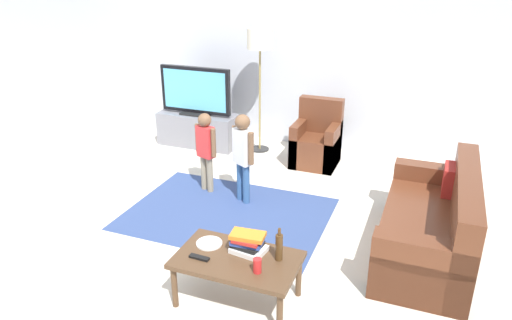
{
  "coord_description": "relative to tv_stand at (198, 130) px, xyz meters",
  "views": [
    {
      "loc": [
        1.73,
        -3.84,
        2.64
      ],
      "look_at": [
        0.0,
        0.6,
        0.65
      ],
      "focal_mm": 33.76,
      "sensor_mm": 36.0,
      "label": 1
    }
  ],
  "objects": [
    {
      "name": "tv_remote",
      "position": [
        1.73,
        -3.27,
        0.19
      ],
      "size": [
        0.17,
        0.05,
        0.02
      ],
      "primitive_type": "cube",
      "rotation": [
        0.0,
        0.0,
        -0.04
      ],
      "color": "black",
      "rests_on": "coffee_table"
    },
    {
      "name": "armchair",
      "position": [
        1.87,
        -0.04,
        0.05
      ],
      "size": [
        0.6,
        0.6,
        0.9
      ],
      "color": "brown",
      "rests_on": "ground"
    },
    {
      "name": "child_center",
      "position": [
        1.36,
        -1.47,
        0.4
      ],
      "size": [
        0.32,
        0.22,
        1.07
      ],
      "color": "#33598C",
      "rests_on": "ground"
    },
    {
      "name": "tv_stand",
      "position": [
        0.0,
        0.0,
        0.0
      ],
      "size": [
        1.2,
        0.44,
        0.5
      ],
      "color": "slate",
      "rests_on": "ground"
    },
    {
      "name": "tv",
      "position": [
        -0.0,
        -0.02,
        0.6
      ],
      "size": [
        1.1,
        0.28,
        0.71
      ],
      "color": "black",
      "rests_on": "tv_stand"
    },
    {
      "name": "couch",
      "position": [
        3.49,
        -1.83,
        0.05
      ],
      "size": [
        0.8,
        1.8,
        0.86
      ],
      "color": "brown",
      "rests_on": "ground"
    },
    {
      "name": "child_near_tv",
      "position": [
        0.83,
        -1.36,
        0.35
      ],
      "size": [
        0.32,
        0.18,
        0.99
      ],
      "color": "gray",
      "rests_on": "ground"
    },
    {
      "name": "area_rug",
      "position": [
        1.31,
        -1.83,
        -0.24
      ],
      "size": [
        2.2,
        1.6,
        0.01
      ],
      "primitive_type": "cube",
      "color": "#33477A",
      "rests_on": "ground"
    },
    {
      "name": "ground",
      "position": [
        1.61,
        -2.3,
        -0.24
      ],
      "size": [
        7.8,
        7.8,
        0.0
      ],
      "primitive_type": "plane",
      "color": "beige"
    },
    {
      "name": "book_stack",
      "position": [
        2.05,
        -3.03,
        0.25
      ],
      "size": [
        0.31,
        0.25,
        0.17
      ],
      "color": "white",
      "rests_on": "coffee_table"
    },
    {
      "name": "floor_lamp",
      "position": [
        0.95,
        0.15,
        1.3
      ],
      "size": [
        0.36,
        0.36,
        1.78
      ],
      "color": "#262626",
      "rests_on": "ground"
    },
    {
      "name": "soda_can",
      "position": [
        2.23,
        -3.27,
        0.24
      ],
      "size": [
        0.07,
        0.07,
        0.12
      ],
      "primitive_type": "cylinder",
      "color": "red",
      "rests_on": "coffee_table"
    },
    {
      "name": "wall_back",
      "position": [
        1.61,
        0.7,
        1.11
      ],
      "size": [
        6.0,
        0.12,
        2.7
      ],
      "primitive_type": "cube",
      "color": "silver",
      "rests_on": "ground"
    },
    {
      "name": "coffee_table",
      "position": [
        2.01,
        -3.15,
        0.13
      ],
      "size": [
        1.0,
        0.6,
        0.42
      ],
      "color": "#513823",
      "rests_on": "ground"
    },
    {
      "name": "plate",
      "position": [
        1.71,
        -3.05,
        0.18
      ],
      "size": [
        0.22,
        0.22,
        0.02
      ],
      "color": "white",
      "rests_on": "coffee_table"
    },
    {
      "name": "bottle",
      "position": [
        2.33,
        -3.05,
        0.29
      ],
      "size": [
        0.06,
        0.06,
        0.29
      ],
      "color": "#4C3319",
      "rests_on": "coffee_table"
    }
  ]
}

